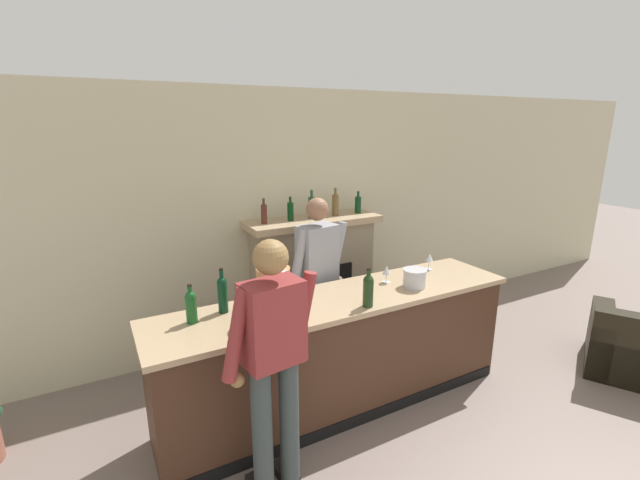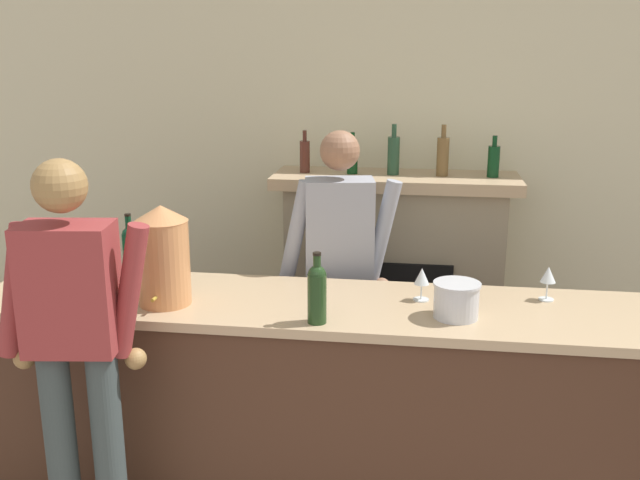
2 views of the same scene
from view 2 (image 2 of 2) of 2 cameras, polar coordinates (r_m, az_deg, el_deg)
name	(u,v)px [view 2 (image 2 of 2)]	position (r m, az deg, el deg)	size (l,w,h in m)	color
wall_back_panel	(373,173)	(4.61, 4.24, 5.36)	(12.00, 0.07, 2.75)	beige
bar_counter	(308,399)	(3.54, -1.00, -12.58)	(3.15, 0.71, 1.01)	#44291B
fireplace_stone	(393,284)	(4.51, 5.85, -3.49)	(1.47, 0.52, 1.72)	gray
person_customer	(76,350)	(3.08, -18.94, -8.32)	(0.65, 0.34, 1.75)	#374140
person_bartender	(339,274)	(3.87, 1.53, -2.76)	(0.65, 0.35, 1.74)	#333C4B
copper_dispenser	(163,255)	(3.32, -12.45, -1.17)	(0.24, 0.28, 0.47)	tan
ice_bucket_steel	(456,300)	(3.18, 10.86, -4.73)	(0.21, 0.21, 0.16)	silver
wine_bottle_chardonnay_pale	(317,291)	(3.04, -0.24, -4.12)	(0.08, 0.08, 0.31)	#1D3718
wine_bottle_port_short	(130,251)	(3.71, -14.95, -0.87)	(0.07, 0.07, 0.35)	#0A361F
wine_bottle_burgundy_dark	(78,257)	(3.77, -18.79, -1.31)	(0.08, 0.08, 0.29)	#175222
wine_glass_front_right	(422,278)	(3.35, 8.15, -3.03)	(0.07, 0.07, 0.16)	silver
wine_glass_front_left	(548,276)	(3.48, 17.78, -2.78)	(0.07, 0.07, 0.16)	silver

